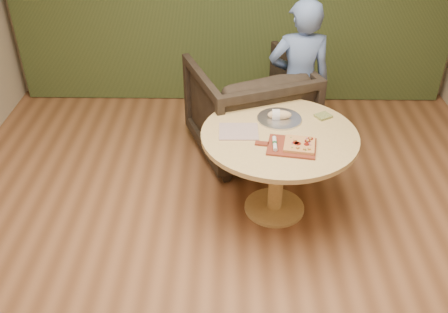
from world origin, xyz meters
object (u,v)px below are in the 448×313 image
serving_tray (279,119)px  flatbread_pizza (300,145)px  pizza_paddle (290,146)px  pedestal_table (278,148)px  armchair (249,104)px  bread_roll (278,115)px  cutlery_roll (275,143)px  person_standing (299,83)px

serving_tray → flatbread_pizza: bearing=-74.3°
pizza_paddle → serving_tray: bearing=106.5°
pedestal_table → armchair: (-0.20, 0.92, -0.09)m
pizza_paddle → bread_roll: size_ratio=2.41×
cutlery_roll → serving_tray: cutlery_roll is taller
armchair → person_standing: person_standing is taller
bread_roll → person_standing: 0.66m
cutlery_roll → serving_tray: bearing=82.0°
cutlery_roll → armchair: 1.16m
pedestal_table → person_standing: 0.87m
bread_roll → person_standing: (0.23, 0.62, -0.02)m
pizza_paddle → cutlery_roll: cutlery_roll is taller
flatbread_pizza → serving_tray: size_ratio=0.71×
pizza_paddle → flatbread_pizza: size_ratio=1.84×
pedestal_table → pizza_paddle: bearing=-72.7°
pedestal_table → pizza_paddle: (0.06, -0.20, 0.15)m
flatbread_pizza → serving_tray: (-0.12, 0.41, -0.02)m
pizza_paddle → armchair: 1.17m
pizza_paddle → bread_roll: (-0.06, 0.41, 0.04)m
armchair → bread_roll: bearing=85.1°
flatbread_pizza → cutlery_roll: (-0.18, 0.01, 0.00)m
cutlery_roll → serving_tray: 0.41m
serving_tray → armchair: armchair is taller
cutlery_roll → bread_roll: bread_roll is taller
cutlery_roll → flatbread_pizza: bearing=-1.0°
flatbread_pizza → cutlery_roll: 0.18m
serving_tray → bread_roll: (-0.01, 0.00, 0.04)m
pizza_paddle → cutlery_roll: (-0.11, 0.00, 0.02)m
pedestal_table → person_standing: bearing=74.3°
bread_roll → pizza_paddle: bearing=-81.9°
armchair → person_standing: size_ratio=0.67×
cutlery_roll → serving_tray: size_ratio=0.56×
pedestal_table → cutlery_roll: size_ratio=6.10×
flatbread_pizza → person_standing: person_standing is taller
flatbread_pizza → cutlery_roll: flatbread_pizza is taller
pedestal_table → serving_tray: 0.26m
flatbread_pizza → bread_roll: 0.43m
flatbread_pizza → cutlery_roll: bearing=177.9°
serving_tray → bread_roll: size_ratio=1.84×
flatbread_pizza → pedestal_table: bearing=122.5°
flatbread_pizza → cutlery_roll: size_ratio=1.28×
serving_tray → pedestal_table: bearing=-93.6°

